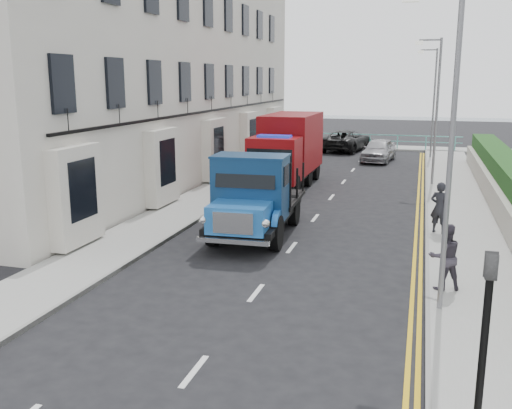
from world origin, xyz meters
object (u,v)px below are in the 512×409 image
lamp_far (432,97)px  red_lorry (288,149)px  parked_car_front (252,194)px  pedestrian_east_near (440,208)px  bedford_lorry (252,202)px  lamp_mid (435,103)px  lamp_near (446,135)px

lamp_far → red_lorry: (-6.66, -11.89, -2.16)m
lamp_far → parked_car_front: (-6.78, -17.56, -3.29)m
red_lorry → pedestrian_east_near: bearing=-46.9°
bedford_lorry → pedestrian_east_near: 6.23m
lamp_mid → lamp_far: size_ratio=1.00×
lamp_far → red_lorry: 13.79m
lamp_near → lamp_far: 26.00m
bedford_lorry → lamp_mid: bearing=61.2°
lamp_near → pedestrian_east_near: 7.31m
parked_car_front → red_lorry: bearing=91.5°
bedford_lorry → pedestrian_east_near: size_ratio=3.46×
lamp_near → parked_car_front: size_ratio=1.70×
lamp_mid → red_lorry: lamp_mid is taller
bedford_lorry → parked_car_front: (-1.15, 3.91, -0.57)m
lamp_near → pedestrian_east_near: bearing=88.1°
lamp_far → red_lorry: size_ratio=1.06×
bedford_lorry → red_lorry: size_ratio=0.90×
lamp_near → pedestrian_east_near: size_ratio=4.07×
lamp_near → lamp_mid: same height
bedford_lorry → red_lorry: red_lorry is taller
lamp_near → pedestrian_east_near: (0.22, 6.66, -3.02)m
lamp_near → lamp_mid: bearing=90.0°
lamp_far → bedford_lorry: (-5.63, -21.47, -2.73)m
bedford_lorry → pedestrian_east_near: (5.85, 2.13, -0.29)m
bedford_lorry → pedestrian_east_near: bedford_lorry is taller
parked_car_front → lamp_near: bearing=-48.5°
bedford_lorry → red_lorry: bearing=93.4°
lamp_mid → lamp_near: bearing=-90.0°
red_lorry → lamp_far: bearing=61.1°
red_lorry → pedestrian_east_near: red_lorry is taller
lamp_far → bedford_lorry: lamp_far is taller
lamp_mid → bedford_lorry: (-5.63, -11.47, -2.73)m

